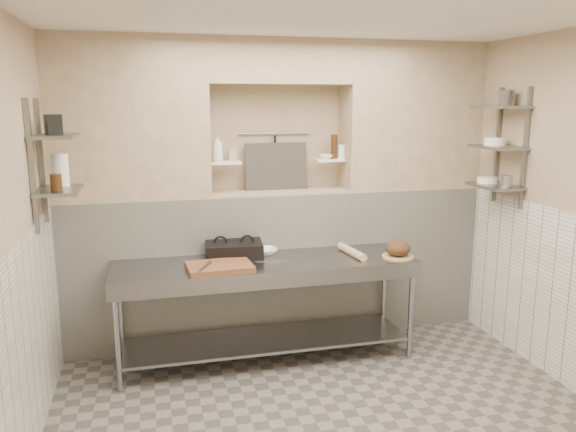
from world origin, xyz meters
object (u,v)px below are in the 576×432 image
object	(u,v)px
cutting_board	(220,267)
jug_left	(60,170)
rolling_pin	(352,252)
bottle_soap	(218,148)
prep_table	(266,290)
bread_loaf	(398,248)
mixing_bowl	(265,251)
bowl_alcove	(326,157)
panini_press	(234,250)

from	to	relation	value
cutting_board	jug_left	distance (m)	1.44
rolling_pin	bottle_soap	size ratio (longest dim) A/B	1.84
rolling_pin	prep_table	bearing A→B (deg)	-179.16
jug_left	bread_loaf	bearing A→B (deg)	-3.35
prep_table	mixing_bowl	distance (m)	0.38
prep_table	bottle_soap	size ratio (longest dim) A/B	10.62
bottle_soap	bowl_alcove	bearing A→B (deg)	1.10
mixing_bowl	bottle_soap	xyz separation A→B (m)	(-0.36, 0.30, 0.91)
prep_table	panini_press	world-z (taller)	panini_press
panini_press	bottle_soap	xyz separation A→B (m)	(-0.08, 0.33, 0.87)
panini_press	mixing_bowl	xyz separation A→B (m)	(0.28, 0.03, -0.04)
bowl_alcove	bread_loaf	bearing A→B (deg)	-57.79
jug_left	panini_press	bearing A→B (deg)	8.36
bread_loaf	jug_left	bearing A→B (deg)	176.65
rolling_pin	bread_loaf	size ratio (longest dim) A/B	2.05
prep_table	rolling_pin	bearing A→B (deg)	0.84
prep_table	cutting_board	size ratio (longest dim) A/B	4.98
mixing_bowl	bottle_soap	size ratio (longest dim) A/B	0.91
prep_table	bowl_alcove	distance (m)	1.42
prep_table	mixing_bowl	xyz separation A→B (m)	(0.04, 0.24, 0.28)
prep_table	bowl_alcove	bearing A→B (deg)	38.33
cutting_board	bottle_soap	world-z (taller)	bottle_soap
bowl_alcove	jug_left	bearing A→B (deg)	-166.65
prep_table	bread_loaf	distance (m)	1.21
prep_table	cutting_board	bearing A→B (deg)	-161.69
mixing_bowl	bowl_alcove	world-z (taller)	bowl_alcove
bowl_alcove	jug_left	distance (m)	2.37
rolling_pin	bread_loaf	distance (m)	0.41
mixing_bowl	jug_left	xyz separation A→B (m)	(-1.63, -0.23, 0.81)
cutting_board	mixing_bowl	size ratio (longest dim) A/B	2.36
bowl_alcove	jug_left	world-z (taller)	jug_left
mixing_bowl	rolling_pin	size ratio (longest dim) A/B	0.49
rolling_pin	jug_left	world-z (taller)	jug_left
cutting_board	bottle_soap	size ratio (longest dim) A/B	2.13
bottle_soap	cutting_board	bearing A→B (deg)	-97.59
mixing_bowl	bread_loaf	distance (m)	1.18
bottle_soap	jug_left	distance (m)	1.38
prep_table	mixing_bowl	bearing A→B (deg)	81.33
prep_table	jug_left	distance (m)	1.93
mixing_bowl	jug_left	world-z (taller)	jug_left
panini_press	bottle_soap	size ratio (longest dim) A/B	2.15
panini_press	bread_loaf	xyz separation A→B (m)	(1.40, -0.36, 0.01)
rolling_pin	jug_left	size ratio (longest dim) A/B	1.82
jug_left	bottle_soap	bearing A→B (deg)	22.57
prep_table	bottle_soap	bearing A→B (deg)	121.22
rolling_pin	bottle_soap	xyz separation A→B (m)	(-1.11, 0.53, 0.90)
mixing_bowl	cutting_board	bearing A→B (deg)	-140.13
mixing_bowl	bottle_soap	distance (m)	1.02
rolling_pin	jug_left	distance (m)	2.51
panini_press	cutting_board	distance (m)	0.39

